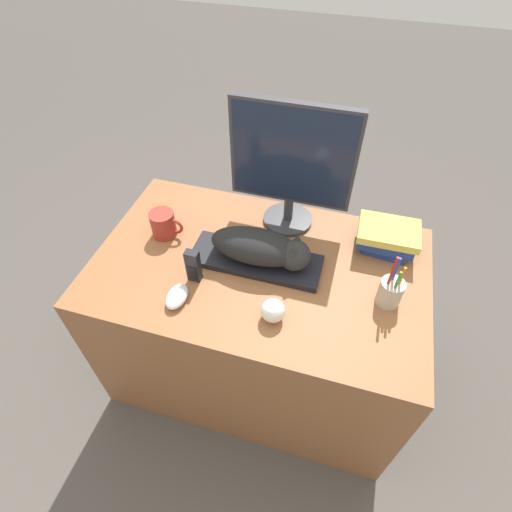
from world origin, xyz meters
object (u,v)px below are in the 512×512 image
Objects in this scene: baseball at (273,311)px; cat at (264,248)px; monitor at (292,162)px; book_stack at (387,238)px; phone at (193,266)px; coffee_mug at (164,224)px; keyboard at (256,260)px; computer_mouse at (177,297)px; pen_cup at (390,292)px.

cat is at bearing 112.79° from baseball.
baseball is at bearing -82.56° from monitor.
book_stack is (0.39, -0.05, -0.23)m from monitor.
coffee_mug is at bearing 137.78° from phone.
cat is at bearing -6.28° from coffee_mug.
cat is 1.62× the size of book_stack.
keyboard is 4.40× the size of computer_mouse.
coffee_mug is 0.57m from baseball.
monitor is 3.75× the size of phone.
pen_cup reaches higher than cat.
monitor is 0.53m from baseball.
keyboard is 0.49m from book_stack.
coffee_mug is 0.97× the size of phone.
monitor reaches higher than cat.
book_stack is (0.83, 0.16, 0.00)m from coffee_mug.
baseball is 0.36× the size of book_stack.
monitor is at bearing 25.25° from coffee_mug.
baseball is at bearing -15.45° from phone.
computer_mouse is 0.34m from coffee_mug.
baseball is (-0.35, -0.17, -0.01)m from pen_cup.
keyboard is at bearing -6.76° from coffee_mug.
computer_mouse is 0.79m from book_stack.
baseball reaches higher than keyboard.
computer_mouse is at bearing -164.16° from pen_cup.
monitor reaches higher than coffee_mug.
keyboard is 2.15× the size of book_stack.
pen_cup is at bearing 15.84° from computer_mouse.
keyboard is 0.23m from phone.
phone is at bearing 78.48° from computer_mouse.
coffee_mug is at bearing -154.75° from monitor.
computer_mouse is at bearing -145.55° from book_stack.
cat is 2.70× the size of phone.
baseball is at bearing 3.76° from computer_mouse.
pen_cup reaches higher than computer_mouse.
cat is at bearing -153.65° from book_stack.
pen_cup reaches higher than coffee_mug.
cat is 4.56× the size of baseball.
phone is at bearing -42.22° from coffee_mug.
pen_cup is (0.41, -0.30, -0.23)m from monitor.
pen_cup is 0.26m from book_stack.
keyboard is 3.57× the size of phone.
pen_cup is 2.77× the size of baseball.
computer_mouse is 0.50× the size of pen_cup.
phone reaches higher than book_stack.
pen_cup is 0.39m from baseball.
pen_cup is (0.44, -0.05, -0.03)m from cat.
baseball is at bearing -127.41° from book_stack.
phone is 0.60× the size of book_stack.
coffee_mug is 0.59× the size of pen_cup.
keyboard is at bearing 49.56° from computer_mouse.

